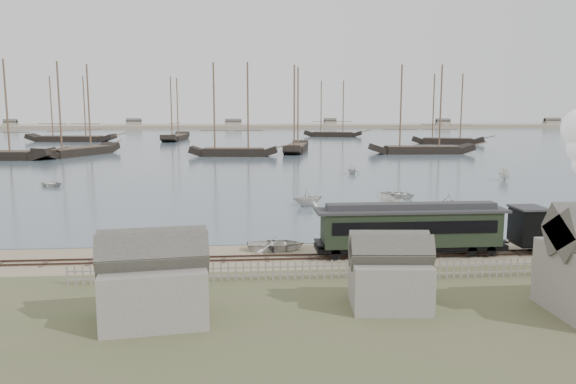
{
  "coord_description": "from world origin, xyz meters",
  "views": [
    {
      "loc": [
        -5.62,
        -39.85,
        10.4
      ],
      "look_at": [
        -1.9,
        5.79,
        3.5
      ],
      "focal_mm": 35.0,
      "sensor_mm": 36.0,
      "label": 1
    }
  ],
  "objects": [
    {
      "name": "rowboat_7",
      "position": [
        11.61,
        46.93,
        0.78
      ],
      "size": [
        3.26,
        2.99,
        1.45
      ],
      "primitive_type": "imported",
      "rotation": [
        0.0,
        0.0,
        0.26
      ],
      "color": "silver",
      "rests_on": "harbor_water"
    },
    {
      "name": "rail_track",
      "position": [
        0.0,
        -2.0,
        0.04
      ],
      "size": [
        120.0,
        1.8,
        0.16
      ],
      "color": "#3D2821",
      "rests_on": "ground"
    },
    {
      "name": "schooner_5",
      "position": [
        53.01,
        116.82,
        10.06
      ],
      "size": [
        20.43,
        10.49,
        20.0
      ],
      "primitive_type": null,
      "rotation": [
        0.0,
        0.0,
        -0.31
      ],
      "color": "black",
      "rests_on": "harbor_water"
    },
    {
      "name": "schooner_7",
      "position": [
        -26.81,
        142.15,
        10.06
      ],
      "size": [
        7.72,
        24.36,
        20.0
      ],
      "primitive_type": null,
      "rotation": [
        0.0,
        0.0,
        1.48
      ],
      "color": "black",
      "rests_on": "harbor_water"
    },
    {
      "name": "schooner_1",
      "position": [
        -41.24,
        85.6,
        10.06
      ],
      "size": [
        14.77,
        22.91,
        20.0
      ],
      "primitive_type": null,
      "rotation": [
        0.0,
        0.0,
        1.12
      ],
      "color": "black",
      "rests_on": "harbor_water"
    },
    {
      "name": "far_spit",
      "position": [
        0.0,
        250.0,
        0.0
      ],
      "size": [
        500.0,
        20.0,
        1.8
      ],
      "primitive_type": "cube",
      "color": "tan",
      "rests_on": "ground"
    },
    {
      "name": "shed_left",
      "position": [
        -10.0,
        -13.0,
        0.0
      ],
      "size": [
        5.0,
        4.0,
        4.1
      ],
      "primitive_type": null,
      "color": "gray",
      "rests_on": "ground"
    },
    {
      "name": "rowboat_4",
      "position": [
        15.4,
        15.45,
        0.83
      ],
      "size": [
        3.83,
        3.85,
        1.54
      ],
      "primitive_type": "imported",
      "rotation": [
        0.0,
        0.0,
        5.46
      ],
      "color": "silver",
      "rests_on": "harbor_water"
    },
    {
      "name": "beached_dinghy",
      "position": [
        -3.23,
        0.34,
        0.44
      ],
      "size": [
        3.04,
        4.25,
        0.88
      ],
      "primitive_type": "imported",
      "rotation": [
        0.0,
        0.0,
        1.57
      ],
      "color": "silver",
      "rests_on": "ground"
    },
    {
      "name": "shed_mid",
      "position": [
        2.0,
        -12.0,
        0.0
      ],
      "size": [
        4.0,
        3.5,
        3.6
      ],
      "primitive_type": null,
      "color": "gray",
      "rests_on": "ground"
    },
    {
      "name": "ground",
      "position": [
        0.0,
        0.0,
        0.0
      ],
      "size": [
        600.0,
        600.0,
        0.0
      ],
      "primitive_type": "plane",
      "color": "tan",
      "rests_on": "ground"
    },
    {
      "name": "schooner_2",
      "position": [
        -7.55,
        81.2,
        10.06
      ],
      "size": [
        19.16,
        6.48,
        20.0
      ],
      "primitive_type": null,
      "rotation": [
        0.0,
        0.0,
        -0.12
      ],
      "color": "black",
      "rests_on": "harbor_water"
    },
    {
      "name": "schooner_4",
      "position": [
        34.89,
        84.43,
        10.06
      ],
      "size": [
        23.67,
        6.29,
        20.0
      ],
      "primitive_type": null,
      "rotation": [
        0.0,
        0.0,
        -0.04
      ],
      "color": "black",
      "rests_on": "harbor_water"
    },
    {
      "name": "picket_fence_west",
      "position": [
        -6.5,
        -7.0,
        0.0
      ],
      "size": [
        19.0,
        0.1,
        1.2
      ],
      "primitive_type": null,
      "color": "gray",
      "rests_on": "ground"
    },
    {
      "name": "rowboat_3",
      "position": [
        12.38,
        23.1,
        0.48
      ],
      "size": [
        4.89,
        4.91,
        0.84
      ],
      "primitive_type": "imported",
      "rotation": [
        0.0,
        0.0,
        0.8
      ],
      "color": "silver",
      "rests_on": "harbor_water"
    },
    {
      "name": "rowboat_2",
      "position": [
        9.16,
        14.93,
        0.85
      ],
      "size": [
        4.36,
        2.48,
        1.59
      ],
      "primitive_type": "imported",
      "rotation": [
        0.0,
        0.0,
        3.38
      ],
      "color": "silver",
      "rests_on": "harbor_water"
    },
    {
      "name": "rowboat_1",
      "position": [
        1.29,
        18.6,
        0.97
      ],
      "size": [
        4.07,
        4.32,
        1.81
      ],
      "primitive_type": "imported",
      "rotation": [
        0.0,
        0.0,
        1.97
      ],
      "color": "silver",
      "rests_on": "harbor_water"
    },
    {
      "name": "picket_fence_east",
      "position": [
        12.5,
        -7.5,
        0.0
      ],
      "size": [
        15.0,
        0.1,
        1.2
      ],
      "primitive_type": null,
      "color": "gray",
      "rests_on": "ground"
    },
    {
      "name": "harbor_water",
      "position": [
        0.0,
        170.0,
        0.03
      ],
      "size": [
        600.0,
        336.0,
        0.06
      ],
      "primitive_type": "cube",
      "color": "#42525F",
      "rests_on": "ground"
    },
    {
      "name": "schooner_3",
      "position": [
        7.07,
        91.62,
        10.06
      ],
      "size": [
        8.72,
        20.8,
        20.0
      ],
      "primitive_type": null,
      "rotation": [
        0.0,
        0.0,
        1.37
      ],
      "color": "black",
      "rests_on": "harbor_water"
    },
    {
      "name": "passenger_coach",
      "position": [
        6.14,
        -2.0,
        2.07
      ],
      "size": [
        13.45,
        2.59,
        3.27
      ],
      "color": "black",
      "rests_on": "ground"
    },
    {
      "name": "schooner_6",
      "position": [
        -58.09,
        138.04,
        10.06
      ],
      "size": [
        27.95,
        10.65,
        20.0
      ],
      "primitive_type": null,
      "rotation": [
        0.0,
        0.0,
        -0.16
      ],
      "color": "black",
      "rests_on": "harbor_water"
    },
    {
      "name": "rowboat_5",
      "position": [
        31.62,
        36.91,
        0.84
      ],
      "size": [
        4.33,
        2.8,
        1.57
      ],
      "primitive_type": "imported",
      "rotation": [
        0.0,
        0.0,
        2.8
      ],
      "color": "silver",
      "rests_on": "harbor_water"
    },
    {
      "name": "rowboat_6",
      "position": [
        -31.2,
        36.31,
        0.44
      ],
      "size": [
        4.27,
        4.48,
        0.76
      ],
      "primitive_type": "imported",
      "rotation": [
        0.0,
        0.0,
        4.07
      ],
      "color": "silver",
      "rests_on": "harbor_water"
    },
    {
      "name": "schooner_8",
      "position": [
        26.8,
        159.53,
        10.06
      ],
      "size": [
        21.06,
        10.57,
        20.0
      ],
      "primitive_type": null,
      "rotation": [
        0.0,
        0.0,
        -0.3
      ],
      "color": "black",
      "rests_on": "harbor_water"
    }
  ]
}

